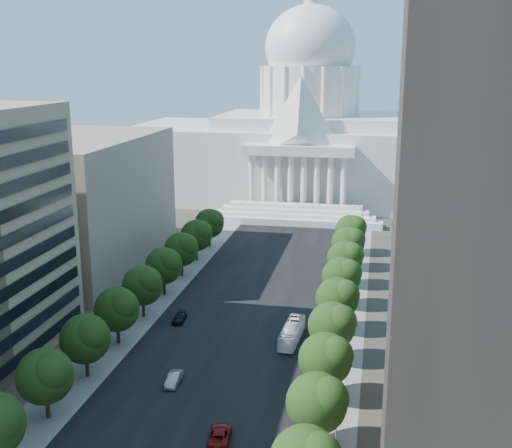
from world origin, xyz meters
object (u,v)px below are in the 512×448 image
Objects in this scene: car_dark_b at (179,318)px; city_bus at (292,333)px; car_silver at (174,379)px; car_red at (220,435)px.

car_dark_b is 0.43× the size of city_bus.
car_red is (10.27, -13.04, -0.00)m from car_silver.
car_red is 31.57m from city_bus.
city_bus reaches higher than car_dark_b.
car_red is 1.20× the size of car_dark_b.
car_dark_b is at bearing -72.04° from car_red.
city_bus is (4.89, 31.18, 0.77)m from car_red.
car_silver is 0.84× the size of car_red.
car_red is at bearing -53.60° from car_silver.
city_bus is at bearing 48.31° from car_silver.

